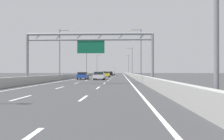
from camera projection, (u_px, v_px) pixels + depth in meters
name	position (u px, v px, depth m)	size (l,w,h in m)	color
ground_plane	(111.00, 75.00, 101.73)	(260.00, 260.00, 0.00)	#38383A
lane_dash_left_1	(21.00, 98.00, 14.35)	(0.16, 3.00, 0.01)	white
lane_dash_left_2	(60.00, 88.00, 23.35)	(0.16, 3.00, 0.01)	white
lane_dash_left_3	(77.00, 83.00, 32.34)	(0.16, 3.00, 0.01)	white
lane_dash_left_4	(86.00, 81.00, 41.33)	(0.16, 3.00, 0.01)	white
lane_dash_left_5	(93.00, 79.00, 50.33)	(0.16, 3.00, 0.01)	white
lane_dash_left_6	(97.00, 78.00, 59.32)	(0.16, 3.00, 0.01)	white
lane_dash_left_7	(100.00, 77.00, 68.32)	(0.16, 3.00, 0.01)	white
lane_dash_left_8	(102.00, 76.00, 77.31)	(0.16, 3.00, 0.01)	white
lane_dash_left_9	(104.00, 76.00, 86.30)	(0.16, 3.00, 0.01)	white
lane_dash_left_10	(106.00, 75.00, 95.30)	(0.16, 3.00, 0.01)	white
lane_dash_left_11	(107.00, 75.00, 104.29)	(0.16, 3.00, 0.01)	white
lane_dash_left_12	(108.00, 75.00, 113.29)	(0.16, 3.00, 0.01)	white
lane_dash_left_13	(109.00, 74.00, 122.28)	(0.16, 3.00, 0.01)	white
lane_dash_left_14	(110.00, 74.00, 131.28)	(0.16, 3.00, 0.01)	white
lane_dash_left_15	(111.00, 74.00, 140.27)	(0.16, 3.00, 0.01)	white
lane_dash_left_16	(111.00, 74.00, 149.26)	(0.16, 3.00, 0.01)	white
lane_dash_left_17	(112.00, 74.00, 158.26)	(0.16, 3.00, 0.01)	white
lane_dash_right_1	(83.00, 98.00, 14.22)	(0.16, 3.00, 0.01)	white
lane_dash_right_2	(98.00, 88.00, 23.22)	(0.16, 3.00, 0.01)	white
lane_dash_right_3	(104.00, 83.00, 32.21)	(0.16, 3.00, 0.01)	white
lane_dash_right_4	(108.00, 81.00, 41.21)	(0.16, 3.00, 0.01)	white
lane_dash_right_5	(110.00, 79.00, 50.20)	(0.16, 3.00, 0.01)	white
lane_dash_right_6	(112.00, 78.00, 59.19)	(0.16, 3.00, 0.01)	white
lane_dash_right_7	(113.00, 77.00, 68.19)	(0.16, 3.00, 0.01)	white
lane_dash_right_8	(114.00, 76.00, 77.18)	(0.16, 3.00, 0.01)	white
lane_dash_right_9	(115.00, 76.00, 86.18)	(0.16, 3.00, 0.01)	white
lane_dash_right_10	(115.00, 75.00, 95.17)	(0.16, 3.00, 0.01)	white
lane_dash_right_11	(116.00, 75.00, 104.16)	(0.16, 3.00, 0.01)	white
lane_dash_right_12	(116.00, 75.00, 113.16)	(0.16, 3.00, 0.01)	white
lane_dash_right_13	(117.00, 74.00, 122.15)	(0.16, 3.00, 0.01)	white
lane_dash_right_14	(117.00, 74.00, 131.15)	(0.16, 3.00, 0.01)	white
lane_dash_right_15	(117.00, 74.00, 140.14)	(0.16, 3.00, 0.01)	white
lane_dash_right_16	(117.00, 74.00, 149.13)	(0.16, 3.00, 0.01)	white
lane_dash_right_17	(118.00, 74.00, 158.13)	(0.16, 3.00, 0.01)	white
edge_line_left	(96.00, 76.00, 89.93)	(0.16, 176.00, 0.01)	white
edge_line_right	(125.00, 76.00, 89.55)	(0.16, 176.00, 0.01)	white
barrier_left	(97.00, 74.00, 111.97)	(0.45, 220.00, 0.95)	#9E9E99
barrier_right	(128.00, 74.00, 111.48)	(0.45, 220.00, 0.95)	#9E9E99
sign_gantry	(90.00, 45.00, 31.02)	(16.03, 0.36, 6.36)	gray
streetlamp_left_mid	(61.00, 51.00, 47.24)	(2.58, 0.28, 9.50)	slate
streetlamp_right_mid	(140.00, 51.00, 46.70)	(2.58, 0.28, 9.50)	slate
streetlamp_left_far	(87.00, 60.00, 84.13)	(2.58, 0.28, 9.50)	slate
streetlamp_right_far	(131.00, 60.00, 83.60)	(2.58, 0.28, 9.50)	slate
streetlamp_left_distant	(98.00, 63.00, 121.03)	(2.58, 0.28, 9.50)	slate
streetlamp_right_distant	(128.00, 63.00, 120.49)	(2.58, 0.28, 9.50)	slate
silver_car	(105.00, 73.00, 116.36)	(1.87, 4.33, 1.51)	#A8ADB2
black_car	(110.00, 73.00, 89.27)	(1.77, 4.67, 1.50)	black
blue_car	(83.00, 76.00, 47.95)	(1.75, 4.27, 1.38)	#2347AD
orange_car	(104.00, 73.00, 110.02)	(1.82, 4.28, 1.46)	orange
yellow_car	(106.00, 74.00, 67.23)	(1.82, 4.59, 1.44)	yellow
white_car	(99.00, 76.00, 45.62)	(1.87, 4.48, 1.47)	silver
box_truck	(112.00, 71.00, 104.87)	(2.34, 8.00, 3.28)	#194799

